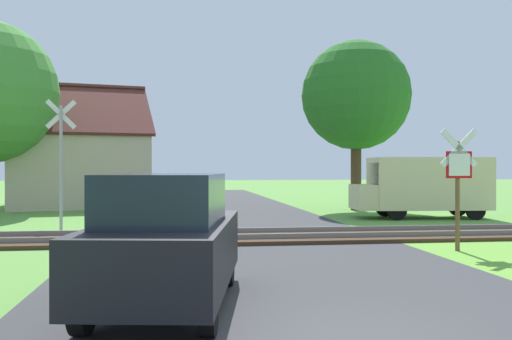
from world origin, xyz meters
TOP-DOWN VIEW (x-y plane):
  - road_asphalt at (0.00, 2.00)m, footprint 7.62×80.00m
  - rail_track at (0.00, 8.95)m, footprint 60.00×2.60m
  - stop_sign_near at (4.55, 6.23)m, footprint 0.88×0.15m
  - crossing_sign_far at (-5.06, 11.57)m, footprint 0.87×0.18m
  - house at (-6.49, 22.95)m, footprint 7.67×7.89m
  - tree_right at (6.11, 18.50)m, footprint 4.80×4.80m
  - mail_truck at (7.36, 14.26)m, footprint 5.03×2.24m
  - parked_car at (-1.79, 1.94)m, footprint 2.27×4.21m

SIDE VIEW (x-z plane):
  - road_asphalt at x=0.00m, z-range 0.00..0.01m
  - rail_track at x=0.00m, z-range -0.05..0.17m
  - parked_car at x=-1.79m, z-range 0.00..1.78m
  - mail_truck at x=7.36m, z-range 0.12..2.36m
  - stop_sign_near at x=4.55m, z-range 0.27..3.01m
  - house at x=-6.49m, z-range -1.07..4.90m
  - crossing_sign_far at x=-5.06m, z-range 0.28..4.16m
  - tree_right at x=6.11m, z-range 1.31..8.76m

